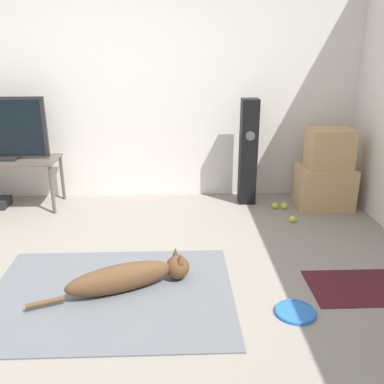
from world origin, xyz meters
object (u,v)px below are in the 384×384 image
at_px(cardboard_box_upper, 330,149).
at_px(floor_speaker, 248,152).
at_px(tennis_ball_by_boxes, 275,206).
at_px(tv_stand, 2,165).
at_px(tennis_ball_near_speaker, 284,206).
at_px(tennis_ball_loose_on_carpet, 293,219).
at_px(frisbee, 295,312).
at_px(cardboard_box_lower, 324,187).
at_px(dog, 131,276).

relative_size(cardboard_box_upper, floor_speaker, 0.39).
distance_m(floor_speaker, tennis_ball_by_boxes, 0.65).
relative_size(floor_speaker, tv_stand, 0.98).
xyz_separation_m(cardboard_box_upper, tennis_ball_near_speaker, (-0.45, -0.05, -0.62)).
height_order(cardboard_box_upper, tv_stand, cardboard_box_upper).
bearing_deg(tennis_ball_loose_on_carpet, frisbee, -104.08).
bearing_deg(tennis_ball_loose_on_carpet, tv_stand, 169.78).
bearing_deg(frisbee, tv_stand, 142.22).
bearing_deg(tennis_ball_near_speaker, tennis_ball_loose_on_carpet, -89.76).
relative_size(frisbee, cardboard_box_upper, 0.61).
distance_m(floor_speaker, tennis_ball_loose_on_carpet, 0.89).
bearing_deg(tennis_ball_by_boxes, frisbee, -98.44).
bearing_deg(cardboard_box_lower, tv_stand, 177.73).
bearing_deg(floor_speaker, cardboard_box_upper, -12.16).
bearing_deg(tv_stand, tennis_ball_near_speaker, -3.50).
relative_size(dog, tennis_ball_near_speaker, 16.98).
bearing_deg(floor_speaker, frisbee, -89.90).
bearing_deg(tennis_ball_by_boxes, cardboard_box_upper, 3.73).
distance_m(cardboard_box_upper, tv_stand, 3.48).
relative_size(tennis_ball_by_boxes, tennis_ball_near_speaker, 1.00).
bearing_deg(tennis_ball_near_speaker, cardboard_box_lower, 6.19).
height_order(cardboard_box_lower, tennis_ball_near_speaker, cardboard_box_lower).
bearing_deg(tennis_ball_near_speaker, dog, -134.49).
xyz_separation_m(cardboard_box_upper, floor_speaker, (-0.83, 0.18, -0.08)).
height_order(dog, tennis_ball_near_speaker, dog).
distance_m(cardboard_box_lower, floor_speaker, 0.91).
height_order(frisbee, cardboard_box_upper, cardboard_box_upper).
bearing_deg(frisbee, tennis_ball_by_boxes, 81.56).
bearing_deg(tennis_ball_by_boxes, dog, -132.38).
relative_size(dog, tennis_ball_loose_on_carpet, 16.98).
height_order(frisbee, cardboard_box_lower, cardboard_box_lower).
bearing_deg(tennis_ball_by_boxes, cardboard_box_lower, 3.92).
height_order(frisbee, tennis_ball_near_speaker, tennis_ball_near_speaker).
bearing_deg(tennis_ball_loose_on_carpet, cardboard_box_lower, 42.93).
relative_size(dog, tv_stand, 0.95).
bearing_deg(cardboard_box_upper, tennis_ball_by_boxes, -176.27).
distance_m(dog, floor_speaker, 2.15).
bearing_deg(frisbee, floor_speaker, 90.10).
bearing_deg(tennis_ball_by_boxes, tennis_ball_loose_on_carpet, -75.06).
bearing_deg(tv_stand, tennis_ball_loose_on_carpet, -10.22).
height_order(floor_speaker, tennis_ball_by_boxes, floor_speaker).
xyz_separation_m(cardboard_box_lower, tennis_ball_by_boxes, (-0.54, -0.04, -0.19)).
relative_size(tv_stand, tennis_ball_by_boxes, 17.88).
xyz_separation_m(tennis_ball_by_boxes, tennis_ball_loose_on_carpet, (0.10, -0.37, 0.00)).
bearing_deg(tennis_ball_near_speaker, frisbee, -101.40).
bearing_deg(cardboard_box_lower, tennis_ball_loose_on_carpet, -137.07).
height_order(dog, cardboard_box_upper, cardboard_box_upper).
bearing_deg(cardboard_box_lower, dog, -140.90).
relative_size(tennis_ball_near_speaker, tennis_ball_loose_on_carpet, 1.00).
distance_m(dog, cardboard_box_upper, 2.58).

